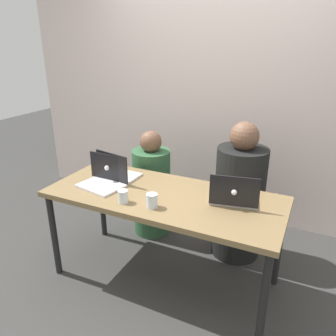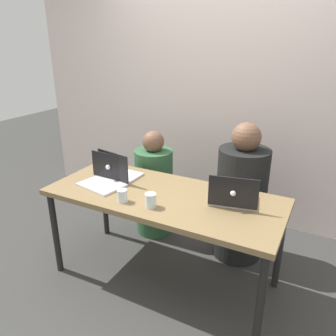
{
  "view_description": "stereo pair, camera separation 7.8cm",
  "coord_description": "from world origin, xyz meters",
  "px_view_note": "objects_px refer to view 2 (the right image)",
  "views": [
    {
      "loc": [
        0.95,
        -1.92,
        1.8
      ],
      "look_at": [
        0.0,
        0.07,
        0.93
      ],
      "focal_mm": 35.0,
      "sensor_mm": 36.0,
      "label": 1
    },
    {
      "loc": [
        1.02,
        -1.89,
        1.8
      ],
      "look_at": [
        0.0,
        0.07,
        0.93
      ],
      "focal_mm": 35.0,
      "sensor_mm": 36.0,
      "label": 2
    }
  ],
  "objects_px": {
    "person_on_right": "(241,200)",
    "laptop_back_left": "(116,172)",
    "person_on_left": "(154,188)",
    "laptop_back_right": "(233,198)",
    "laptop_front_left": "(106,178)",
    "water_glass_center": "(151,201)",
    "water_glass_left": "(122,196)"
  },
  "relations": [
    {
      "from": "person_on_left",
      "to": "laptop_back_left",
      "type": "bearing_deg",
      "value": 88.35
    },
    {
      "from": "person_on_left",
      "to": "person_on_right",
      "type": "relative_size",
      "value": 0.86
    },
    {
      "from": "person_on_left",
      "to": "person_on_right",
      "type": "bearing_deg",
      "value": -174.22
    },
    {
      "from": "person_on_right",
      "to": "water_glass_left",
      "type": "relative_size",
      "value": 13.41
    },
    {
      "from": "person_on_left",
      "to": "water_glass_center",
      "type": "bearing_deg",
      "value": 124.52
    },
    {
      "from": "person_on_right",
      "to": "laptop_front_left",
      "type": "distance_m",
      "value": 1.14
    },
    {
      "from": "laptop_front_left",
      "to": "water_glass_left",
      "type": "height_order",
      "value": "laptop_front_left"
    },
    {
      "from": "person_on_right",
      "to": "laptop_back_right",
      "type": "bearing_deg",
      "value": 112.92
    },
    {
      "from": "laptop_back_right",
      "to": "water_glass_left",
      "type": "bearing_deg",
      "value": 13.21
    },
    {
      "from": "laptop_back_right",
      "to": "water_glass_left",
      "type": "distance_m",
      "value": 0.76
    },
    {
      "from": "person_on_left",
      "to": "laptop_back_left",
      "type": "xyz_separation_m",
      "value": [
        -0.06,
        -0.5,
        0.34
      ]
    },
    {
      "from": "person_on_right",
      "to": "laptop_front_left",
      "type": "height_order",
      "value": "person_on_right"
    },
    {
      "from": "laptop_front_left",
      "to": "water_glass_left",
      "type": "xyz_separation_m",
      "value": [
        0.28,
        -0.18,
        -0.01
      ]
    },
    {
      "from": "laptop_back_left",
      "to": "water_glass_left",
      "type": "distance_m",
      "value": 0.44
    },
    {
      "from": "person_on_right",
      "to": "person_on_left",
      "type": "bearing_deg",
      "value": 14.79
    },
    {
      "from": "person_on_left",
      "to": "water_glass_left",
      "type": "distance_m",
      "value": 0.92
    },
    {
      "from": "laptop_front_left",
      "to": "water_glass_center",
      "type": "height_order",
      "value": "laptop_front_left"
    },
    {
      "from": "water_glass_center",
      "to": "person_on_right",
      "type": "bearing_deg",
      "value": 63.08
    },
    {
      "from": "water_glass_left",
      "to": "person_on_left",
      "type": "bearing_deg",
      "value": 105.35
    },
    {
      "from": "water_glass_center",
      "to": "laptop_front_left",
      "type": "bearing_deg",
      "value": 162.04
    },
    {
      "from": "laptop_back_right",
      "to": "laptop_front_left",
      "type": "bearing_deg",
      "value": -3.69
    },
    {
      "from": "laptop_back_right",
      "to": "water_glass_center",
      "type": "height_order",
      "value": "laptop_back_right"
    },
    {
      "from": "person_on_right",
      "to": "laptop_front_left",
      "type": "relative_size",
      "value": 3.25
    },
    {
      "from": "person_on_left",
      "to": "laptop_back_right",
      "type": "relative_size",
      "value": 2.81
    },
    {
      "from": "person_on_right",
      "to": "laptop_back_right",
      "type": "distance_m",
      "value": 0.57
    },
    {
      "from": "water_glass_left",
      "to": "water_glass_center",
      "type": "bearing_deg",
      "value": 6.18
    },
    {
      "from": "person_on_right",
      "to": "laptop_back_left",
      "type": "distance_m",
      "value": 1.07
    },
    {
      "from": "laptop_front_left",
      "to": "water_glass_center",
      "type": "xyz_separation_m",
      "value": [
        0.5,
        -0.16,
        -0.01
      ]
    },
    {
      "from": "water_glass_left",
      "to": "water_glass_center",
      "type": "distance_m",
      "value": 0.21
    },
    {
      "from": "laptop_back_right",
      "to": "laptop_back_left",
      "type": "bearing_deg",
      "value": -12.05
    },
    {
      "from": "water_glass_center",
      "to": "water_glass_left",
      "type": "bearing_deg",
      "value": -173.82
    },
    {
      "from": "water_glass_center",
      "to": "person_on_left",
      "type": "bearing_deg",
      "value": 118.73
    }
  ]
}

